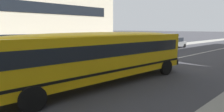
# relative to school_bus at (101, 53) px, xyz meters

# --- Properties ---
(ground_plane) EXTENTS (400.00, 400.00, 0.00)m
(ground_plane) POSITION_rel_school_bus_xyz_m (-3.40, 1.46, -1.68)
(ground_plane) COLOR #38383D
(sidewalk_far) EXTENTS (120.00, 3.00, 0.01)m
(sidewalk_far) POSITION_rel_school_bus_xyz_m (-3.40, 9.36, -1.68)
(sidewalk_far) COLOR gray
(sidewalk_far) RESTS_ON ground_plane
(lane_centreline) EXTENTS (110.00, 0.16, 0.01)m
(lane_centreline) POSITION_rel_school_bus_xyz_m (-3.40, 1.46, -1.68)
(lane_centreline) COLOR silver
(lane_centreline) RESTS_ON ground_plane
(school_bus) EXTENTS (12.73, 3.26, 2.83)m
(school_bus) POSITION_rel_school_bus_xyz_m (0.00, 0.00, 0.00)
(school_bus) COLOR yellow
(school_bus) RESTS_ON ground_plane
(parked_car_grey_by_lamppost) EXTENTS (3.97, 2.02, 1.64)m
(parked_car_grey_by_lamppost) POSITION_rel_school_bus_xyz_m (19.82, 6.72, -0.84)
(parked_car_grey_by_lamppost) COLOR gray
(parked_car_grey_by_lamppost) RESTS_ON ground_plane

